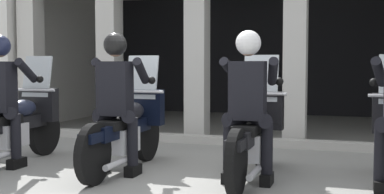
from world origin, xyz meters
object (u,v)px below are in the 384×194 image
(police_officer_center_left, at_px, (116,91))
(police_officer_center_right, at_px, (248,93))
(motorcycle_center_right, at_px, (253,132))
(motorcycle_center_left, at_px, (128,127))
(police_officer_far_left, at_px, (1,89))
(motorcycle_far_left, at_px, (17,123))

(police_officer_center_left, xyz_separation_m, police_officer_center_right, (1.49, 0.02, 0.00))
(police_officer_center_left, xyz_separation_m, motorcycle_center_right, (1.49, 0.30, -0.44))
(motorcycle_center_left, height_order, police_officer_center_right, police_officer_center_right)
(police_officer_center_right, bearing_deg, police_officer_center_left, 173.96)
(motorcycle_center_left, xyz_separation_m, motorcycle_center_right, (1.49, 0.02, 0.00))
(motorcycle_center_left, xyz_separation_m, police_officer_center_left, (-0.00, -0.28, 0.44))
(police_officer_far_left, xyz_separation_m, motorcycle_center_right, (2.98, 0.36, -0.44))
(police_officer_far_left, bearing_deg, motorcycle_center_right, 8.53)
(motorcycle_far_left, bearing_deg, police_officer_center_left, -7.03)
(motorcycle_center_right, bearing_deg, motorcycle_far_left, 174.67)
(motorcycle_far_left, xyz_separation_m, police_officer_far_left, (-0.00, -0.28, 0.44))
(motorcycle_center_left, bearing_deg, police_officer_center_right, -15.84)
(police_officer_far_left, xyz_separation_m, police_officer_center_right, (2.98, 0.08, 0.00))
(motorcycle_far_left, distance_m, motorcycle_center_right, 2.98)
(police_officer_far_left, distance_m, police_officer_center_left, 1.49)
(motorcycle_center_left, relative_size, police_officer_center_right, 1.29)
(police_officer_center_left, distance_m, police_officer_center_right, 1.49)
(motorcycle_center_right, bearing_deg, police_officer_center_right, -97.04)
(motorcycle_far_left, xyz_separation_m, motorcycle_center_left, (1.49, 0.06, 0.00))
(motorcycle_center_right, distance_m, police_officer_center_right, 0.52)
(police_officer_far_left, relative_size, police_officer_center_right, 1.00)
(motorcycle_far_left, distance_m, police_officer_center_left, 1.57)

